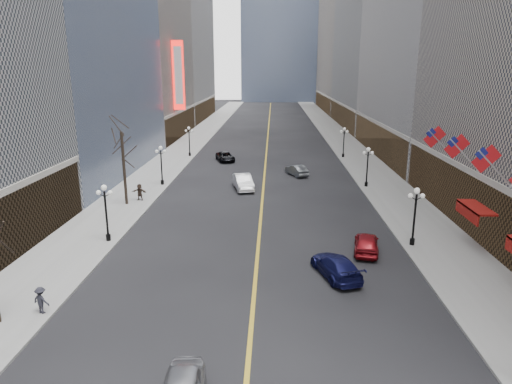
# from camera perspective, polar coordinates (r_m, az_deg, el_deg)

# --- Properties ---
(sidewalk_east) EXTENTS (6.00, 230.00, 0.15)m
(sidewalk_east) POSITION_cam_1_polar(r_m,az_deg,el_deg) (75.42, 12.04, 4.81)
(sidewalk_east) COLOR gray
(sidewalk_east) RESTS_ON ground
(sidewalk_west) EXTENTS (6.00, 230.00, 0.15)m
(sidewalk_west) POSITION_cam_1_polar(r_m,az_deg,el_deg) (75.81, -9.38, 4.99)
(sidewalk_west) COLOR gray
(sidewalk_west) RESTS_ON ground
(lane_line) EXTENTS (0.25, 200.00, 0.02)m
(lane_line) POSITION_cam_1_polar(r_m,az_deg,el_deg) (84.18, 1.41, 6.15)
(lane_line) COLOR gold
(lane_line) RESTS_ON ground
(bldg_east_c) EXTENTS (26.60, 40.60, 48.80)m
(bldg_east_c) POSITION_cam_1_polar(r_m,az_deg,el_deg) (113.41, 17.98, 20.04)
(bldg_east_c) COLOR gray
(bldg_east_c) RESTS_ON ground
(bldg_east_d) EXTENTS (26.60, 46.60, 62.80)m
(bldg_east_d) POSITION_cam_1_polar(r_m,az_deg,el_deg) (155.88, 13.76, 21.39)
(bldg_east_d) COLOR gray
(bldg_east_d) RESTS_ON ground
(bldg_west_c) EXTENTS (26.60, 30.60, 50.80)m
(bldg_west_c) POSITION_cam_1_polar(r_m,az_deg,el_deg) (96.04, -17.97, 21.65)
(bldg_west_c) COLOR gray
(bldg_west_c) RESTS_ON ground
(streetlamp_east_1) EXTENTS (1.26, 0.44, 4.52)m
(streetlamp_east_1) POSITION_cam_1_polar(r_m,az_deg,el_deg) (36.32, 19.27, -2.19)
(streetlamp_east_1) COLOR black
(streetlamp_east_1) RESTS_ON sidewalk_east
(streetlamp_east_2) EXTENTS (1.26, 0.44, 4.52)m
(streetlamp_east_2) POSITION_cam_1_polar(r_m,az_deg,el_deg) (53.26, 13.77, 3.58)
(streetlamp_east_2) COLOR black
(streetlamp_east_2) RESTS_ON sidewalk_east
(streetlamp_east_3) EXTENTS (1.26, 0.44, 4.52)m
(streetlamp_east_3) POSITION_cam_1_polar(r_m,az_deg,el_deg) (70.72, 10.94, 6.52)
(streetlamp_east_3) COLOR black
(streetlamp_east_3) RESTS_ON sidewalk_east
(streetlamp_west_1) EXTENTS (1.26, 0.44, 4.52)m
(streetlamp_west_1) POSITION_cam_1_polar(r_m,az_deg,el_deg) (37.00, -18.28, -1.79)
(streetlamp_west_1) COLOR black
(streetlamp_west_1) RESTS_ON sidewalk_west
(streetlamp_west_2) EXTENTS (1.26, 0.44, 4.52)m
(streetlamp_west_2) POSITION_cam_1_polar(r_m,az_deg,el_deg) (53.72, -11.76, 3.79)
(streetlamp_west_2) COLOR black
(streetlamp_west_2) RESTS_ON sidewalk_west
(streetlamp_west_3) EXTENTS (1.26, 0.44, 4.52)m
(streetlamp_west_3) POSITION_cam_1_polar(r_m,az_deg,el_deg) (71.07, -8.35, 6.68)
(streetlamp_west_3) COLOR black
(streetlamp_west_3) RESTS_ON sidewalk_west
(flag_3) EXTENTS (2.87, 0.12, 2.87)m
(flag_3) POSITION_cam_1_polar(r_m,az_deg,el_deg) (33.86, 27.07, 3.43)
(flag_3) COLOR #B2B2B7
(flag_3) RESTS_ON ground
(flag_4) EXTENTS (2.87, 0.12, 2.87)m
(flag_4) POSITION_cam_1_polar(r_m,az_deg,el_deg) (38.37, 24.03, 4.99)
(flag_4) COLOR #B2B2B7
(flag_4) RESTS_ON ground
(flag_5) EXTENTS (2.87, 0.12, 2.87)m
(flag_5) POSITION_cam_1_polar(r_m,az_deg,el_deg) (43.00, 21.62, 6.20)
(flag_5) COLOR #B2B2B7
(flag_5) RESTS_ON ground
(awning_c) EXTENTS (1.40, 4.00, 0.93)m
(awning_c) POSITION_cam_1_polar(r_m,az_deg,el_deg) (37.77, 25.55, -1.91)
(awning_c) COLOR maroon
(awning_c) RESTS_ON ground
(theatre_marquee) EXTENTS (2.00, 0.55, 12.00)m
(theatre_marquee) POSITION_cam_1_polar(r_m,az_deg,el_deg) (84.85, -9.66, 14.15)
(theatre_marquee) COLOR red
(theatre_marquee) RESTS_ON ground
(tree_west_far) EXTENTS (3.60, 3.60, 7.92)m
(tree_west_far) POSITION_cam_1_polar(r_m,az_deg,el_deg) (46.05, -16.39, 5.86)
(tree_west_far) COLOR #2D231C
(tree_west_far) RESTS_ON sidewalk_west
(car_nb_mid) EXTENTS (2.89, 5.37, 1.68)m
(car_nb_mid) POSITION_cam_1_polar(r_m,az_deg,el_deg) (51.47, -1.60, 1.26)
(car_nb_mid) COLOR silver
(car_nb_mid) RESTS_ON ground
(car_nb_far) EXTENTS (3.55, 5.23, 1.33)m
(car_nb_far) POSITION_cam_1_polar(r_m,az_deg,el_deg) (67.48, -3.85, 4.43)
(car_nb_far) COLOR black
(car_nb_far) RESTS_ON ground
(car_sb_near) EXTENTS (3.41, 5.32, 1.44)m
(car_sb_near) POSITION_cam_1_polar(r_m,az_deg,el_deg) (30.69, 9.98, -9.09)
(car_sb_near) COLOR #121446
(car_sb_near) RESTS_ON ground
(car_sb_mid) EXTENTS (2.52, 4.57, 1.47)m
(car_sb_mid) POSITION_cam_1_polar(r_m,az_deg,el_deg) (34.91, 13.64, -6.21)
(car_sb_mid) COLOR maroon
(car_sb_mid) RESTS_ON ground
(car_sb_far) EXTENTS (3.05, 4.39, 1.37)m
(car_sb_far) POSITION_cam_1_polar(r_m,az_deg,el_deg) (58.39, 5.10, 2.73)
(car_sb_far) COLOR #4B4F53
(car_sb_far) RESTS_ON ground
(ped_west_walk) EXTENTS (1.08, 0.71, 1.55)m
(ped_west_walk) POSITION_cam_1_polar(r_m,az_deg,el_deg) (28.30, -25.28, -12.13)
(ped_west_walk) COLOR #22222A
(ped_west_walk) RESTS_ON sidewalk_west
(ped_west_far) EXTENTS (1.63, 0.71, 1.70)m
(ped_west_far) POSITION_cam_1_polar(r_m,az_deg,el_deg) (48.11, -14.35, -0.01)
(ped_west_far) COLOR #2D2119
(ped_west_far) RESTS_ON sidewalk_west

